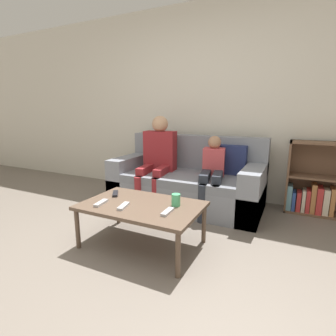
{
  "coord_description": "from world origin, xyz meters",
  "views": [
    {
      "loc": [
        1.14,
        -1.25,
        1.2
      ],
      "look_at": [
        -0.04,
        1.18,
        0.6
      ],
      "focal_mm": 28.0,
      "sensor_mm": 36.0,
      "label": 1
    }
  ],
  "objects_px": {
    "bookshelf": "(319,186)",
    "tv_remote_0": "(115,194)",
    "person_adult": "(158,153)",
    "coffee_table": "(142,208)",
    "tv_remote_2": "(123,206)",
    "tv_remote_3": "(101,203)",
    "couch": "(188,183)",
    "person_child": "(212,170)",
    "cup_near": "(176,200)",
    "tv_remote_1": "(168,212)"
  },
  "relations": [
    {
      "from": "bookshelf",
      "to": "tv_remote_0",
      "type": "bearing_deg",
      "value": -141.75
    },
    {
      "from": "person_child",
      "to": "couch",
      "type": "bearing_deg",
      "value": 148.24
    },
    {
      "from": "person_child",
      "to": "tv_remote_0",
      "type": "distance_m",
      "value": 1.17
    },
    {
      "from": "coffee_table",
      "to": "tv_remote_3",
      "type": "height_order",
      "value": "tv_remote_3"
    },
    {
      "from": "couch",
      "to": "person_child",
      "type": "relative_size",
      "value": 2.07
    },
    {
      "from": "person_child",
      "to": "cup_near",
      "type": "xyz_separation_m",
      "value": [
        -0.04,
        -0.95,
        -0.07
      ]
    },
    {
      "from": "cup_near",
      "to": "tv_remote_1",
      "type": "height_order",
      "value": "cup_near"
    },
    {
      "from": "bookshelf",
      "to": "couch",
      "type": "bearing_deg",
      "value": -165.77
    },
    {
      "from": "person_child",
      "to": "tv_remote_0",
      "type": "height_order",
      "value": "person_child"
    },
    {
      "from": "bookshelf",
      "to": "tv_remote_1",
      "type": "distance_m",
      "value": 2.02
    },
    {
      "from": "person_child",
      "to": "tv_remote_1",
      "type": "distance_m",
      "value": 1.14
    },
    {
      "from": "bookshelf",
      "to": "tv_remote_0",
      "type": "relative_size",
      "value": 5.11
    },
    {
      "from": "coffee_table",
      "to": "tv_remote_1",
      "type": "distance_m",
      "value": 0.31
    },
    {
      "from": "person_adult",
      "to": "tv_remote_2",
      "type": "relative_size",
      "value": 6.43
    },
    {
      "from": "cup_near",
      "to": "tv_remote_3",
      "type": "xyz_separation_m",
      "value": [
        -0.61,
        -0.25,
        -0.04
      ]
    },
    {
      "from": "tv_remote_0",
      "to": "tv_remote_2",
      "type": "distance_m",
      "value": 0.37
    },
    {
      "from": "tv_remote_0",
      "to": "tv_remote_3",
      "type": "distance_m",
      "value": 0.28
    },
    {
      "from": "coffee_table",
      "to": "tv_remote_3",
      "type": "xyz_separation_m",
      "value": [
        -0.32,
        -0.16,
        0.05
      ]
    },
    {
      "from": "cup_near",
      "to": "tv_remote_0",
      "type": "relative_size",
      "value": 0.63
    },
    {
      "from": "coffee_table",
      "to": "tv_remote_2",
      "type": "xyz_separation_m",
      "value": [
        -0.1,
        -0.14,
        0.05
      ]
    },
    {
      "from": "couch",
      "to": "tv_remote_0",
      "type": "height_order",
      "value": "couch"
    },
    {
      "from": "couch",
      "to": "bookshelf",
      "type": "distance_m",
      "value": 1.54
    },
    {
      "from": "coffee_table",
      "to": "tv_remote_2",
      "type": "distance_m",
      "value": 0.17
    },
    {
      "from": "tv_remote_2",
      "to": "cup_near",
      "type": "bearing_deg",
      "value": 18.58
    },
    {
      "from": "couch",
      "to": "tv_remote_0",
      "type": "relative_size",
      "value": 11.18
    },
    {
      "from": "tv_remote_1",
      "to": "tv_remote_3",
      "type": "height_order",
      "value": "same"
    },
    {
      "from": "coffee_table",
      "to": "person_adult",
      "type": "height_order",
      "value": "person_adult"
    },
    {
      "from": "coffee_table",
      "to": "person_child",
      "type": "height_order",
      "value": "person_child"
    },
    {
      "from": "person_adult",
      "to": "couch",
      "type": "bearing_deg",
      "value": 4.6
    },
    {
      "from": "person_adult",
      "to": "tv_remote_2",
      "type": "height_order",
      "value": "person_adult"
    },
    {
      "from": "bookshelf",
      "to": "tv_remote_1",
      "type": "xyz_separation_m",
      "value": [
        -1.17,
        -1.65,
        0.07
      ]
    },
    {
      "from": "tv_remote_3",
      "to": "tv_remote_0",
      "type": "bearing_deg",
      "value": 91.87
    },
    {
      "from": "tv_remote_2",
      "to": "tv_remote_3",
      "type": "distance_m",
      "value": 0.23
    },
    {
      "from": "couch",
      "to": "person_adult",
      "type": "distance_m",
      "value": 0.54
    },
    {
      "from": "tv_remote_1",
      "to": "tv_remote_3",
      "type": "xyz_separation_m",
      "value": [
        -0.62,
        -0.07,
        0.0
      ]
    },
    {
      "from": "cup_near",
      "to": "tv_remote_0",
      "type": "bearing_deg",
      "value": 178.36
    },
    {
      "from": "person_child",
      "to": "tv_remote_3",
      "type": "bearing_deg",
      "value": -129.18
    },
    {
      "from": "coffee_table",
      "to": "tv_remote_1",
      "type": "bearing_deg",
      "value": -16.11
    },
    {
      "from": "couch",
      "to": "person_adult",
      "type": "relative_size",
      "value": 1.65
    },
    {
      "from": "coffee_table",
      "to": "tv_remote_2",
      "type": "height_order",
      "value": "tv_remote_2"
    },
    {
      "from": "cup_near",
      "to": "coffee_table",
      "type": "bearing_deg",
      "value": -161.77
    },
    {
      "from": "person_adult",
      "to": "person_child",
      "type": "distance_m",
      "value": 0.76
    },
    {
      "from": "tv_remote_0",
      "to": "couch",
      "type": "bearing_deg",
      "value": 37.68
    },
    {
      "from": "tv_remote_0",
      "to": "tv_remote_2",
      "type": "xyz_separation_m",
      "value": [
        0.27,
        -0.25,
        0.0
      ]
    },
    {
      "from": "tv_remote_3",
      "to": "cup_near",
      "type": "bearing_deg",
      "value": 13.97
    },
    {
      "from": "bookshelf",
      "to": "person_adult",
      "type": "relative_size",
      "value": 0.75
    },
    {
      "from": "tv_remote_3",
      "to": "coffee_table",
      "type": "bearing_deg",
      "value": 17.6
    },
    {
      "from": "cup_near",
      "to": "tv_remote_0",
      "type": "distance_m",
      "value": 0.66
    },
    {
      "from": "couch",
      "to": "person_child",
      "type": "xyz_separation_m",
      "value": [
        0.36,
        -0.14,
        0.23
      ]
    },
    {
      "from": "bookshelf",
      "to": "tv_remote_2",
      "type": "bearing_deg",
      "value": -132.59
    }
  ]
}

